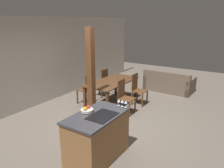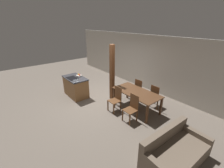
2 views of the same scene
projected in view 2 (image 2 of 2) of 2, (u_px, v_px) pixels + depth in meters
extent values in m
plane|color=#665B51|center=(100.00, 101.00, 6.67)|extent=(16.00, 16.00, 0.00)
cube|color=beige|center=(142.00, 62.00, 7.72)|extent=(11.20, 0.08, 2.70)
cube|color=olive|center=(76.00, 87.00, 6.98)|extent=(1.25, 0.69, 0.87)
cube|color=#38383D|center=(75.00, 78.00, 6.81)|extent=(1.29, 0.73, 0.04)
cube|color=black|center=(72.00, 78.00, 6.72)|extent=(0.56, 0.40, 0.01)
cylinder|color=silver|center=(79.00, 76.00, 6.92)|extent=(0.24, 0.24, 0.05)
sphere|color=red|center=(80.00, 75.00, 6.87)|extent=(0.08, 0.08, 0.08)
sphere|color=gold|center=(78.00, 74.00, 6.94)|extent=(0.08, 0.08, 0.08)
cylinder|color=silver|center=(75.00, 82.00, 6.21)|extent=(0.06, 0.06, 0.00)
cylinder|color=silver|center=(74.00, 82.00, 6.20)|extent=(0.01, 0.01, 0.08)
cone|color=silver|center=(74.00, 80.00, 6.17)|extent=(0.07, 0.07, 0.06)
cylinder|color=silver|center=(76.00, 82.00, 6.26)|extent=(0.06, 0.06, 0.00)
cylinder|color=silver|center=(76.00, 81.00, 6.24)|extent=(0.01, 0.01, 0.08)
cone|color=silver|center=(76.00, 79.00, 6.22)|extent=(0.07, 0.07, 0.06)
cylinder|color=silver|center=(78.00, 82.00, 6.31)|extent=(0.06, 0.06, 0.00)
cylinder|color=silver|center=(78.00, 81.00, 6.29)|extent=(0.01, 0.01, 0.08)
cone|color=silver|center=(78.00, 79.00, 6.26)|extent=(0.07, 0.07, 0.06)
cube|color=#51331E|center=(137.00, 92.00, 5.78)|extent=(1.88, 0.93, 0.03)
cube|color=#51331E|center=(114.00, 96.00, 6.32)|extent=(0.07, 0.07, 0.72)
cube|color=#51331E|center=(147.00, 114.00, 5.07)|extent=(0.07, 0.07, 0.72)
cube|color=#51331E|center=(128.00, 91.00, 6.78)|extent=(0.07, 0.07, 0.72)
cube|color=#51331E|center=(161.00, 106.00, 5.53)|extent=(0.07, 0.07, 0.72)
cube|color=brown|center=(114.00, 101.00, 5.75)|extent=(0.40, 0.40, 0.02)
cube|color=brown|center=(118.00, 93.00, 5.75)|extent=(0.38, 0.02, 0.52)
cube|color=brown|center=(108.00, 106.00, 5.86)|extent=(0.04, 0.04, 0.44)
cube|color=brown|center=(114.00, 109.00, 5.61)|extent=(0.04, 0.04, 0.44)
cube|color=brown|center=(115.00, 103.00, 6.07)|extent=(0.04, 0.04, 0.44)
cube|color=brown|center=(121.00, 106.00, 5.81)|extent=(0.04, 0.04, 0.44)
cube|color=brown|center=(130.00, 110.00, 5.14)|extent=(0.40, 0.40, 0.02)
cube|color=brown|center=(134.00, 102.00, 5.15)|extent=(0.38, 0.02, 0.52)
cube|color=brown|center=(123.00, 115.00, 5.26)|extent=(0.04, 0.04, 0.44)
cube|color=brown|center=(130.00, 120.00, 5.00)|extent=(0.04, 0.04, 0.44)
cube|color=brown|center=(130.00, 112.00, 5.46)|extent=(0.04, 0.04, 0.44)
cube|color=brown|center=(137.00, 116.00, 5.21)|extent=(0.04, 0.04, 0.44)
cube|color=brown|center=(141.00, 90.00, 6.64)|extent=(0.40, 0.40, 0.02)
cube|color=brown|center=(138.00, 86.00, 6.43)|extent=(0.38, 0.02, 0.52)
cube|color=brown|center=(146.00, 95.00, 6.71)|extent=(0.04, 0.04, 0.44)
cube|color=brown|center=(140.00, 92.00, 6.96)|extent=(0.04, 0.04, 0.44)
cube|color=brown|center=(141.00, 97.00, 6.50)|extent=(0.04, 0.04, 0.44)
cube|color=brown|center=(135.00, 95.00, 6.75)|extent=(0.04, 0.04, 0.44)
cube|color=brown|center=(157.00, 97.00, 6.04)|extent=(0.40, 0.40, 0.02)
cube|color=brown|center=(155.00, 92.00, 5.82)|extent=(0.38, 0.02, 0.52)
cube|color=brown|center=(162.00, 102.00, 6.10)|extent=(0.04, 0.04, 0.44)
cube|color=brown|center=(155.00, 99.00, 6.35)|extent=(0.04, 0.04, 0.44)
cube|color=brown|center=(157.00, 105.00, 5.90)|extent=(0.04, 0.04, 0.44)
cube|color=brown|center=(150.00, 102.00, 6.15)|extent=(0.04, 0.04, 0.44)
cube|color=brown|center=(176.00, 155.00, 3.68)|extent=(0.98, 1.80, 0.43)
cube|color=brown|center=(165.00, 134.00, 3.81)|extent=(0.23, 1.77, 0.36)
cube|color=brown|center=(193.00, 139.00, 4.10)|extent=(0.91, 0.18, 0.57)
cube|color=brown|center=(112.00, 73.00, 6.41)|extent=(0.17, 0.17, 2.43)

